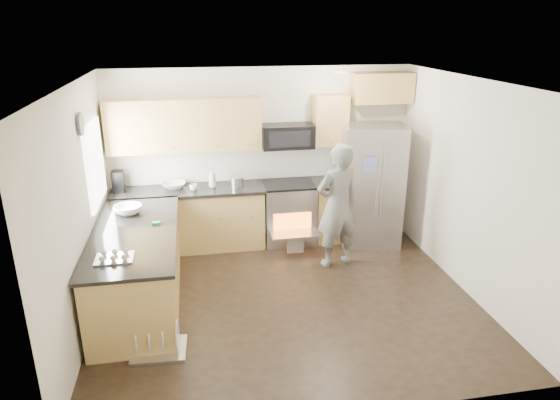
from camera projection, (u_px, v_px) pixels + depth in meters
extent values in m
plane|color=black|center=(287.00, 298.00, 6.13)|extent=(4.50, 4.50, 0.00)
cube|color=silver|center=(262.00, 155.00, 7.54)|extent=(4.50, 0.04, 2.60)
cube|color=silver|center=(337.00, 284.00, 3.84)|extent=(4.50, 0.04, 2.60)
cube|color=silver|center=(80.00, 211.00, 5.31)|extent=(0.04, 4.00, 2.60)
cube|color=silver|center=(468.00, 187.00, 6.07)|extent=(0.04, 4.00, 2.60)
cube|color=white|center=(288.00, 82.00, 5.25)|extent=(4.50, 4.00, 0.04)
cube|color=white|center=(95.00, 164.00, 6.16)|extent=(0.04, 1.00, 1.00)
cylinder|color=#FFE6CC|center=(340.00, 72.00, 6.43)|extent=(0.14, 0.14, 0.02)
cylinder|color=#474754|center=(81.00, 124.00, 5.45)|extent=(0.03, 0.26, 0.26)
cube|color=tan|center=(190.00, 220.00, 7.37)|extent=(2.15, 0.60, 0.87)
cube|color=black|center=(188.00, 190.00, 7.20)|extent=(2.19, 0.64, 0.04)
cube|color=tan|center=(329.00, 211.00, 7.73)|extent=(0.50, 0.60, 0.87)
cube|color=black|center=(330.00, 182.00, 7.56)|extent=(0.54, 0.64, 0.04)
cube|color=tan|center=(185.00, 125.00, 7.02)|extent=(2.16, 0.33, 0.74)
cube|color=tan|center=(330.00, 120.00, 7.38)|extent=(0.50, 0.33, 0.74)
cube|color=tan|center=(382.00, 88.00, 7.36)|extent=(0.90, 0.33, 0.44)
imported|color=silver|center=(174.00, 185.00, 7.24)|extent=(0.34, 0.34, 0.08)
imported|color=silver|center=(212.00, 178.00, 7.23)|extent=(0.11, 0.11, 0.28)
imported|color=silver|center=(194.00, 187.00, 7.12)|extent=(0.12, 0.12, 0.09)
cylinder|color=#B7B7BC|center=(237.00, 181.00, 7.32)|extent=(0.20, 0.20, 0.14)
cube|color=black|center=(118.00, 181.00, 7.05)|extent=(0.16, 0.19, 0.30)
cylinder|color=#B7B7BC|center=(339.00, 176.00, 7.66)|extent=(0.10, 0.10, 0.08)
cube|color=tan|center=(138.00, 269.00, 5.92)|extent=(0.90, 2.30, 0.87)
cube|color=black|center=(134.00, 233.00, 5.76)|extent=(0.96, 2.36, 0.04)
imported|color=white|center=(128.00, 210.00, 6.26)|extent=(0.35, 0.35, 0.11)
cube|color=green|center=(156.00, 223.00, 5.95)|extent=(0.09, 0.06, 0.03)
cube|color=#B7B7BC|center=(114.00, 256.00, 5.06)|extent=(0.38, 0.29, 0.08)
cube|color=#B7B7BC|center=(288.00, 213.00, 7.59)|extent=(0.76, 0.62, 0.90)
cube|color=black|center=(289.00, 184.00, 7.44)|extent=(0.76, 0.60, 0.03)
cube|color=orange|center=(292.00, 224.00, 7.32)|extent=(0.56, 0.02, 0.34)
cube|color=#B7B7BC|center=(295.00, 234.00, 7.19)|extent=(0.70, 0.34, 0.03)
cube|color=silver|center=(295.00, 244.00, 7.19)|extent=(0.24, 0.03, 0.28)
cube|color=black|center=(287.00, 136.00, 7.31)|extent=(0.76, 0.40, 0.34)
cube|color=#B7B7BC|center=(371.00, 185.00, 7.43)|extent=(0.99, 0.82, 1.81)
cylinder|color=#B7B7BC|center=(378.00, 184.00, 7.05)|extent=(0.02, 0.02, 0.98)
cylinder|color=#B7B7BC|center=(382.00, 184.00, 7.06)|extent=(0.02, 0.02, 0.98)
cube|color=#FF93C9|center=(392.00, 196.00, 7.16)|extent=(0.23, 0.04, 0.29)
cube|color=#8290D1|center=(369.00, 165.00, 6.93)|extent=(0.18, 0.03, 0.22)
imported|color=slate|center=(338.00, 206.00, 6.71)|extent=(0.71, 0.55, 1.73)
cube|color=#B7B7BC|center=(159.00, 350.00, 5.14)|extent=(0.57, 0.47, 0.03)
cylinder|color=silver|center=(138.00, 337.00, 5.06)|extent=(0.03, 0.31, 0.31)
cylinder|color=silver|center=(151.00, 336.00, 5.07)|extent=(0.03, 0.31, 0.31)
cylinder|color=silver|center=(164.00, 335.00, 5.09)|extent=(0.03, 0.31, 0.31)
cylinder|color=silver|center=(177.00, 334.00, 5.10)|extent=(0.03, 0.31, 0.31)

